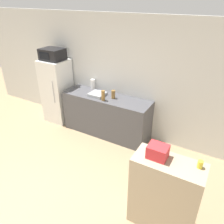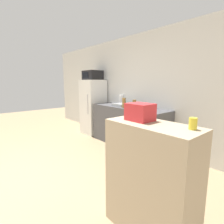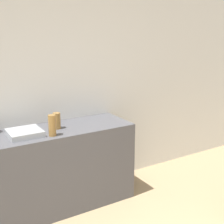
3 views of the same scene
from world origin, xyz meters
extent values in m
plane|color=#9E8460|center=(0.00, 0.00, 0.00)|extent=(14.00, 14.00, 0.00)
cube|color=silver|center=(0.00, 2.99, 1.30)|extent=(8.00, 0.06, 2.60)
cube|color=white|center=(-1.43, 2.63, 0.78)|extent=(0.62, 0.57, 1.56)
cylinder|color=#B7B7BC|center=(-1.26, 2.33, 0.90)|extent=(0.02, 0.02, 0.55)
cube|color=black|center=(-1.43, 2.63, 1.69)|extent=(0.52, 0.40, 0.26)
cube|color=black|center=(-1.48, 2.42, 1.69)|extent=(0.29, 0.01, 0.16)
cube|color=#4C4C51|center=(-0.02, 2.65, 0.47)|extent=(2.01, 0.60, 0.93)
cube|color=#9EA3A8|center=(-0.22, 2.62, 0.96)|extent=(0.33, 0.33, 0.06)
cylinder|color=olive|center=(0.02, 2.46, 1.04)|extent=(0.08, 0.08, 0.22)
cylinder|color=olive|center=(0.15, 2.66, 1.02)|extent=(0.08, 0.08, 0.18)
cube|color=tan|center=(1.85, 1.04, 0.56)|extent=(0.87, 0.41, 1.13)
cube|color=red|center=(1.69, 1.05, 1.21)|extent=(0.24, 0.20, 0.17)
cylinder|color=yellow|center=(2.18, 1.12, 1.17)|extent=(0.06, 0.06, 0.10)
cylinder|color=white|center=(-0.51, 2.88, 1.05)|extent=(0.10, 0.10, 0.24)
camera|label=1|loc=(2.25, -1.05, 2.90)|focal=35.00mm
camera|label=2|loc=(2.78, -0.25, 1.50)|focal=28.00mm
camera|label=3|loc=(-1.04, -0.44, 1.99)|focal=50.00mm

